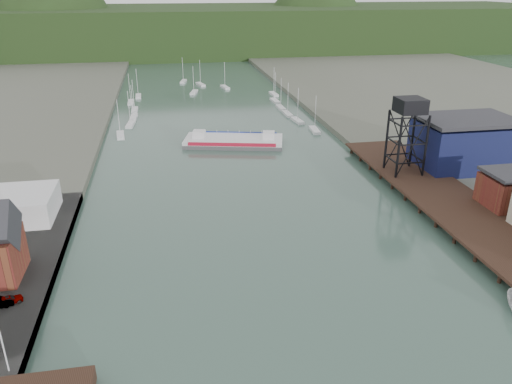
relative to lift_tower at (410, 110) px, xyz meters
name	(u,v)px	position (x,y,z in m)	size (l,w,h in m)	color
east_pier	(442,195)	(2.00, -13.00, -13.75)	(14.00, 70.00, 2.45)	black
white_shed	(1,207)	(-79.00, -8.00, -11.80)	(18.00, 12.00, 4.50)	silver
lift_tower	(410,110)	(0.00, 0.00, 0.00)	(6.50, 6.50, 16.00)	black
blue_shed	(464,143)	(15.00, 2.00, -8.59)	(20.50, 14.50, 11.30)	#0B1234
marina_sailboats	(207,104)	(-34.92, 80.46, -15.30)	(57.71, 92.65, 0.90)	silver
distant_hills	(177,33)	(-38.98, 243.35, -5.27)	(500.00, 120.00, 80.00)	#203116
chain_ferry	(234,141)	(-32.31, 32.61, -14.58)	(27.44, 16.07, 3.71)	#4B4A4D
car_west_a	(8,300)	(-71.20, -35.16, -13.46)	(1.39, 3.45, 1.18)	#999999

